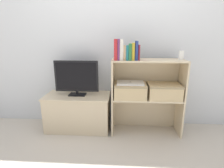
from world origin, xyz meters
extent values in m
plane|color=#BCB2A3|center=(0.00, 0.00, 0.00)|extent=(16.00, 16.00, 0.00)
cube|color=silver|center=(0.00, 0.46, 1.20)|extent=(10.00, 0.05, 2.40)
cube|color=#CCB793|center=(-0.47, 0.21, 0.23)|extent=(0.85, 0.42, 0.47)
cube|color=#CCB793|center=(-0.47, 0.21, 0.48)|extent=(0.87, 0.44, 0.02)
cube|color=black|center=(-0.47, 0.21, 0.50)|extent=(0.22, 0.14, 0.02)
cylinder|color=black|center=(-0.47, 0.21, 0.52)|extent=(0.04, 0.04, 0.04)
cube|color=black|center=(-0.47, 0.21, 0.75)|extent=(0.57, 0.03, 0.41)
cube|color=black|center=(-0.47, 0.19, 0.75)|extent=(0.53, 0.00, 0.36)
cube|color=#CCB793|center=(0.01, 0.17, 0.25)|extent=(0.02, 0.34, 0.49)
cube|color=#CCB793|center=(0.88, 0.17, 0.25)|extent=(0.02, 0.34, 0.49)
cube|color=#CCB793|center=(0.45, 0.33, 0.25)|extent=(0.85, 0.02, 0.49)
cube|color=#CCB793|center=(0.45, 0.17, 0.48)|extent=(0.85, 0.34, 0.02)
cube|color=#CCB793|center=(0.01, 0.17, 0.74)|extent=(0.02, 0.34, 0.49)
cube|color=#CCB793|center=(0.88, 0.17, 0.74)|extent=(0.02, 0.34, 0.49)
cube|color=#CCB793|center=(0.45, 0.33, 0.74)|extent=(0.85, 0.02, 0.49)
cube|color=#CCB793|center=(0.45, 0.17, 0.97)|extent=(0.85, 0.34, 0.02)
cube|color=#B22328|center=(0.05, 0.10, 1.10)|extent=(0.04, 0.14, 0.24)
cube|color=#6B2D66|center=(0.08, 0.10, 1.10)|extent=(0.02, 0.15, 0.24)
cube|color=silver|center=(0.12, 0.10, 1.10)|extent=(0.04, 0.13, 0.24)
cube|color=tan|center=(0.15, 0.10, 1.07)|extent=(0.02, 0.14, 0.17)
cube|color=#1E7075|center=(0.19, 0.10, 1.07)|extent=(0.03, 0.15, 0.17)
cube|color=#286638|center=(0.22, 0.10, 1.07)|extent=(0.03, 0.16, 0.19)
cube|color=gold|center=(0.25, 0.10, 1.08)|extent=(0.03, 0.13, 0.20)
cube|color=navy|center=(0.29, 0.10, 1.09)|extent=(0.03, 0.14, 0.22)
cube|color=maroon|center=(0.32, 0.10, 1.07)|extent=(0.02, 0.12, 0.18)
cube|color=white|center=(0.83, 0.17, 1.03)|extent=(0.05, 0.04, 0.11)
cylinder|color=silver|center=(0.83, 0.17, 1.10)|extent=(0.01, 0.01, 0.03)
cube|color=tan|center=(0.23, 0.15, 0.59)|extent=(0.40, 0.30, 0.18)
cube|color=#917E5B|center=(0.23, 0.15, 0.66)|extent=(0.40, 0.31, 0.02)
cube|color=tan|center=(0.66, 0.15, 0.59)|extent=(0.40, 0.30, 0.18)
cube|color=#917E5B|center=(0.66, 0.15, 0.66)|extent=(0.40, 0.31, 0.02)
cube|color=white|center=(0.23, 0.15, 0.69)|extent=(0.34, 0.24, 0.02)
cylinder|color=#99999E|center=(0.23, 0.15, 0.70)|extent=(0.02, 0.02, 0.00)
camera|label=1|loc=(0.13, -1.99, 1.24)|focal=28.00mm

